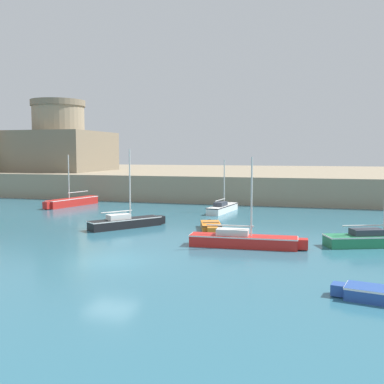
# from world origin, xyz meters

# --- Properties ---
(ground_plane) EXTENTS (200.00, 200.00, 0.00)m
(ground_plane) POSITION_xyz_m (0.00, 0.00, 0.00)
(ground_plane) COLOR #2D667A
(quay_seawall) EXTENTS (120.00, 40.00, 2.84)m
(quay_seawall) POSITION_xyz_m (0.00, 44.82, 1.42)
(quay_seawall) COLOR gray
(quay_seawall) RESTS_ON ground
(sailboat_red_0) EXTENTS (6.65, 1.52, 5.11)m
(sailboat_red_0) POSITION_xyz_m (5.87, 5.01, 0.42)
(sailboat_red_0) COLOR red
(sailboat_red_0) RESTS_ON ground
(sailboat_black_1) EXTENTS (4.34, 5.19, 5.57)m
(sailboat_black_1) POSITION_xyz_m (-3.24, 9.25, 0.43)
(sailboat_black_1) COLOR black
(sailboat_black_1) RESTS_ON ground
(sailboat_white_3) EXTENTS (1.91, 5.78, 4.69)m
(sailboat_white_3) POSITION_xyz_m (1.73, 19.26, 0.40)
(sailboat_white_3) COLOR white
(sailboat_white_3) RESTS_ON ground
(sailboat_green_5) EXTENTS (6.45, 3.44, 4.30)m
(sailboat_green_5) POSITION_xyz_m (13.20, 7.32, 0.41)
(sailboat_green_5) COLOR #237A4C
(sailboat_green_5) RESTS_ON ground
(dinghy_orange_7) EXTENTS (2.08, 3.50, 0.52)m
(dinghy_orange_7) POSITION_xyz_m (2.74, 10.21, 0.24)
(dinghy_orange_7) COLOR orange
(dinghy_orange_7) RESTS_ON ground
(sailboat_red_8) EXTENTS (2.66, 6.71, 5.12)m
(sailboat_red_8) POSITION_xyz_m (-13.73, 19.78, 0.44)
(sailboat_red_8) COLOR red
(sailboat_red_8) RESTS_ON ground
(fortress) EXTENTS (12.10, 12.10, 9.46)m
(fortress) POSITION_xyz_m (-24.00, 34.23, 6.26)
(fortress) COLOR #796C57
(fortress) RESTS_ON quay_seawall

